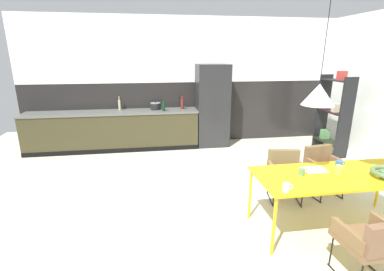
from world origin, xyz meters
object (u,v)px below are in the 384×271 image
Objects in this scene: dining_table at (338,177)px; bottle_wine_green at (164,107)px; mug_glass_clear at (302,172)px; mug_short_terracotta at (286,187)px; armchair_far_side at (323,164)px; refrigerator_column at (212,106)px; armchair_by_stool at (285,169)px; mug_tall_blue at (339,170)px; open_shelf_unit at (333,113)px; cooking_pot at (155,106)px; bottle_oil_tall at (120,105)px; mug_white_ceramic at (339,164)px; armchair_corner_seat at (375,240)px; open_book at (315,170)px; pendant_lamp_over_table_near at (319,94)px; bottle_spice_small at (182,103)px.

bottle_wine_green is at bearing 119.14° from dining_table.
mug_short_terracotta is at bearing -136.28° from mug_glass_clear.
armchair_far_side is at bearing 65.52° from dining_table.
refrigerator_column is at bearing 101.99° from dining_table.
mug_tall_blue is at bearing 120.14° from armchair_by_stool.
cooking_pot is at bearing -105.40° from open_shelf_unit.
armchair_by_stool is 2.35× the size of bottle_oil_tall.
armchair_far_side is at bearing -66.86° from refrigerator_column.
refrigerator_column is 3.45m from mug_white_ceramic.
open_book is at bearing 86.86° from armchair_corner_seat.
open_book reaches higher than dining_table.
mug_tall_blue is at bearing -33.82° from open_book.
bottle_wine_green is at bearing -173.39° from refrigerator_column.
mug_white_ceramic is 1.11× the size of mug_short_terracotta.
open_book is 0.21× the size of pendant_lamp_over_table_near.
mug_short_terracotta is 3.84m from open_shelf_unit.
open_book is 3.09m from open_shelf_unit.
mug_short_terracotta reaches higher than armchair_far_side.
mug_white_ceramic reaches higher than dining_table.
open_shelf_unit reaches higher than bottle_oil_tall.
armchair_corner_seat is 1.15m from mug_white_ceramic.
dining_table is at bearing 20.64° from mug_short_terracotta.
armchair_far_side is (0.64, 0.06, 0.01)m from armchair_by_stool.
armchair_by_stool is at bearing -57.19° from cooking_pot.
mug_white_ceramic is 0.42× the size of bottle_spice_small.
cooking_pot is 0.18× the size of pendant_lamp_over_table_near.
mug_tall_blue is at bearing 1.59° from pendant_lamp_over_table_near.
bottle_oil_tall is (-2.13, 0.17, 0.06)m from refrigerator_column.
open_book is at bearing -61.79° from cooking_pot.
refrigerator_column is 0.71m from bottle_spice_small.
refrigerator_column is 0.96× the size of dining_table.
open_shelf_unit reaches higher than mug_short_terracotta.
pendant_lamp_over_table_near reaches higher than cooking_pot.
dining_table is 0.09m from mug_tall_blue.
mug_tall_blue is 3.08m from open_shelf_unit.
dining_table is at bearing -135.27° from mug_tall_blue.
open_shelf_unit is at bearing -17.71° from bottle_spice_small.
armchair_far_side is at bearing -40.97° from bottle_oil_tall.
armchair_far_side is 4.36m from bottle_oil_tall.
refrigerator_column is 3.42m from open_book.
refrigerator_column is at bearing 94.97° from mug_glass_clear.
bottle_oil_tall reaches higher than mug_tall_blue.
mug_short_terracotta is at bearing -73.91° from bottle_wine_green.
mug_tall_blue reaches higher than mug_white_ceramic.
mug_short_terracotta is 1.05m from pendant_lamp_over_table_near.
bottle_spice_small is at bearing -54.79° from armchair_by_stool.
armchair_far_side is at bearing -55.93° from bottle_spice_small.
cooking_pot is at bearing 122.96° from mug_white_ceramic.
armchair_by_stool is 3.11m from bottle_wine_green.
cooking_pot reaches higher than open_book.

